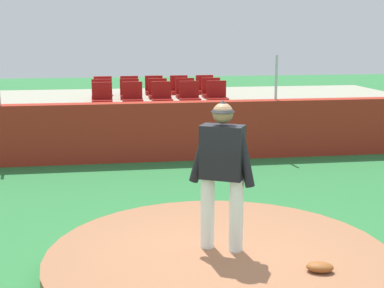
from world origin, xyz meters
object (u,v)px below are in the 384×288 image
stadium_chair_7 (158,92)px  stadium_chair_11 (130,89)px  stadium_chair_13 (179,88)px  stadium_chair_3 (190,95)px  stadium_chair_9 (212,91)px  fielding_glove (320,267)px  stadium_chair_6 (130,93)px  stadium_chair_12 (154,89)px  pitcher (222,165)px  stadium_chair_14 (205,88)px  stadium_chair_8 (185,92)px  stadium_chair_0 (102,97)px  stadium_chair_4 (217,95)px  baseball (210,216)px  stadium_chair_5 (101,93)px  stadium_chair_2 (162,96)px  stadium_chair_10 (103,89)px  stadium_chair_1 (133,96)px

stadium_chair_7 → stadium_chair_11: same height
stadium_chair_13 → stadium_chair_3: bearing=90.7°
stadium_chair_3 → stadium_chair_9: 1.13m
stadium_chair_11 → stadium_chair_3: bearing=127.9°
fielding_glove → stadium_chair_6: stadium_chair_6 is taller
stadium_chair_7 → stadium_chair_13: size_ratio=1.00×
stadium_chair_6 → stadium_chair_12: same height
stadium_chair_11 → stadium_chair_12: bearing=-176.8°
pitcher → stadium_chair_14: 8.86m
stadium_chair_12 → stadium_chair_7: bearing=91.0°
stadium_chair_8 → stadium_chair_0: bearing=22.8°
fielding_glove → stadium_chair_9: (0.42, 8.66, 1.03)m
fielding_glove → stadium_chair_6: bearing=116.9°
stadium_chair_0 → stadium_chair_7: 1.66m
stadium_chair_4 → fielding_glove: bearing=87.1°
stadium_chair_4 → stadium_chair_8: size_ratio=1.00×
pitcher → stadium_chair_6: 7.88m
pitcher → baseball: (0.07, 1.09, -1.02)m
stadium_chair_0 → stadium_chair_6: bearing=-127.8°
stadium_chair_14 → stadium_chair_0: bearing=32.7°
stadium_chair_3 → stadium_chair_5: size_ratio=1.00×
stadium_chair_5 → stadium_chair_4: bearing=162.7°
stadium_chair_8 → stadium_chair_12: (-0.73, 0.93, 0.00)m
stadium_chair_7 → stadium_chair_11: 1.14m
baseball → stadium_chair_11: 7.77m
stadium_chair_14 → stadium_chair_13: bearing=-0.1°
baseball → fielding_glove: fielding_glove is taller
stadium_chair_7 → stadium_chair_12: 0.95m
stadium_chair_11 → stadium_chair_6: bearing=87.8°
stadium_chair_9 → stadium_chair_7: bearing=0.4°
stadium_chair_0 → stadium_chair_9: bearing=-162.4°
stadium_chair_2 → stadium_chair_14: 2.27m
stadium_chair_13 → stadium_chair_14: same height
baseball → stadium_chair_10: (-1.50, 7.65, 1.05)m
stadium_chair_14 → stadium_chair_5: bearing=18.2°
stadium_chair_4 → stadium_chair_8: same height
stadium_chair_3 → stadium_chair_5: (-2.13, 0.85, 0.00)m
pitcher → stadium_chair_12: (-0.06, 8.78, 0.03)m
stadium_chair_10 → stadium_chair_12: (1.38, 0.05, 0.00)m
pitcher → stadium_chair_11: (-0.73, 8.75, 0.03)m
stadium_chair_2 → stadium_chair_5: same height
stadium_chair_4 → stadium_chair_6: bearing=-23.1°
stadium_chair_0 → stadium_chair_3: 2.10m
stadium_chair_5 → stadium_chair_11: bearing=-129.1°
stadium_chair_0 → stadium_chair_14: same height
stadium_chair_1 → stadium_chair_13: (1.36, 1.78, 0.00)m
fielding_glove → stadium_chair_12: stadium_chair_12 is taller
stadium_chair_6 → stadium_chair_14: 2.30m
baseball → stadium_chair_8: stadium_chair_8 is taller
stadium_chair_0 → stadium_chair_9: 2.95m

